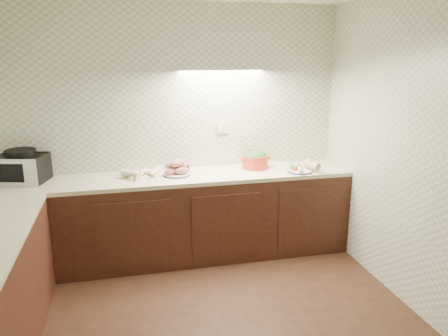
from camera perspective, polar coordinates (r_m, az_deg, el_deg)
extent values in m
cube|color=#A0AA87|center=(4.61, -6.81, 4.69)|extent=(3.60, 0.05, 2.60)
cube|color=#A0AA87|center=(3.65, 25.78, 0.53)|extent=(0.05, 3.60, 2.60)
cube|color=#C2B79C|center=(4.71, -0.16, 5.26)|extent=(0.13, 0.01, 0.12)
cube|color=black|center=(4.59, -6.08, -6.66)|extent=(3.60, 0.60, 0.86)
cube|color=beige|center=(4.44, -6.24, -1.26)|extent=(3.60, 0.60, 0.04)
cube|color=black|center=(4.61, -24.86, -0.03)|extent=(0.51, 0.44, 0.26)
cube|color=#B8B7BD|center=(4.47, -25.82, -0.60)|extent=(0.43, 0.13, 0.26)
cube|color=black|center=(4.47, -25.82, -0.60)|extent=(0.28, 0.08, 0.18)
cylinder|color=black|center=(4.58, -25.08, 1.87)|extent=(0.35, 0.35, 0.05)
cone|color=beige|center=(4.35, -10.71, -1.18)|extent=(0.10, 0.26, 0.05)
cone|color=beige|center=(4.54, -11.53, -0.52)|extent=(0.21, 0.21, 0.05)
cone|color=beige|center=(4.40, -11.91, -1.00)|extent=(0.19, 0.20, 0.06)
cone|color=beige|center=(4.36, -11.62, -1.20)|extent=(0.22, 0.17, 0.05)
cone|color=beige|center=(4.38, -12.22, -1.15)|extent=(0.16, 0.21, 0.05)
cone|color=beige|center=(4.38, -9.63, -1.04)|extent=(0.13, 0.22, 0.05)
cone|color=beige|center=(4.48, -12.49, -0.52)|extent=(0.19, 0.26, 0.05)
cone|color=beige|center=(4.43, -10.94, -0.65)|extent=(0.20, 0.25, 0.05)
cone|color=beige|center=(4.49, -12.51, -0.43)|extent=(0.22, 0.24, 0.06)
cylinder|color=#141444|center=(4.46, -6.20, -0.86)|extent=(0.28, 0.28, 0.01)
cylinder|color=white|center=(4.46, -6.20, -0.84)|extent=(0.26, 0.26, 0.02)
ellipsoid|color=#A16755|center=(4.42, -6.95, -0.41)|extent=(0.15, 0.08, 0.07)
ellipsoid|color=#A16755|center=(4.42, -5.54, -0.36)|extent=(0.15, 0.08, 0.07)
ellipsoid|color=#A16755|center=(4.49, -6.29, -0.14)|extent=(0.15, 0.08, 0.07)
ellipsoid|color=#A16755|center=(4.46, -6.78, 0.26)|extent=(0.15, 0.08, 0.07)
ellipsoid|color=#A16755|center=(4.48, -5.79, 0.35)|extent=(0.15, 0.08, 0.07)
ellipsoid|color=#A16755|center=(4.42, -6.23, 0.59)|extent=(0.15, 0.08, 0.07)
ellipsoid|color=#A16755|center=(4.45, -6.02, 0.76)|extent=(0.15, 0.08, 0.07)
cylinder|color=black|center=(4.57, -5.59, -0.11)|extent=(0.17, 0.17, 0.06)
sphere|color=maroon|center=(4.56, -5.82, 0.56)|extent=(0.09, 0.09, 0.09)
sphere|color=beige|center=(4.58, -5.20, 0.47)|extent=(0.05, 0.05, 0.05)
cylinder|color=red|center=(4.70, 4.10, 0.83)|extent=(0.31, 0.31, 0.14)
cube|color=red|center=(4.64, 2.37, 1.14)|extent=(0.04, 0.06, 0.02)
cube|color=red|center=(4.76, 5.80, 1.43)|extent=(0.04, 0.06, 0.02)
ellipsoid|color=#396729|center=(4.69, 4.11, 1.49)|extent=(0.25, 0.25, 0.14)
cylinder|color=#141444|center=(4.62, 9.89, -0.42)|extent=(0.26, 0.26, 0.01)
cylinder|color=white|center=(4.62, 9.89, -0.39)|extent=(0.25, 0.25, 0.02)
cone|color=orange|center=(4.60, 9.43, -0.15)|extent=(0.12, 0.13, 0.03)
cone|color=orange|center=(4.62, 9.87, -0.12)|extent=(0.13, 0.12, 0.03)
cone|color=orange|center=(4.64, 9.69, -0.04)|extent=(0.10, 0.15, 0.03)
cone|color=orange|center=(4.60, 9.43, 0.06)|extent=(0.13, 0.12, 0.03)
cylinder|color=beige|center=(4.56, 9.94, -0.23)|extent=(0.09, 0.17, 0.04)
cylinder|color=#3B8738|center=(4.66, 8.93, 0.14)|extent=(0.07, 0.11, 0.04)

